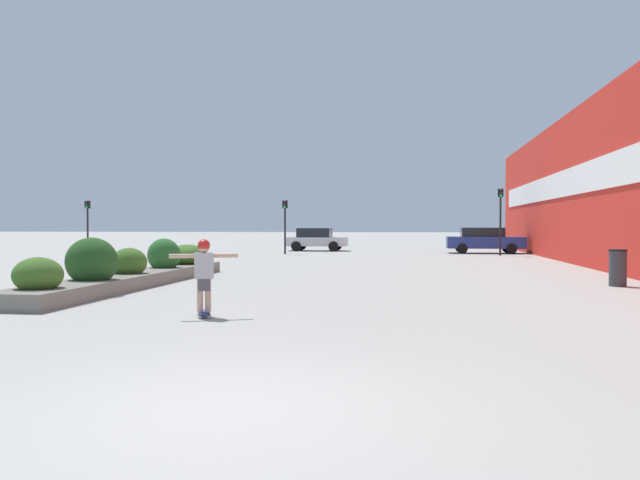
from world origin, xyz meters
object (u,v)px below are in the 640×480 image
Objects in this scene: traffic_light_right at (501,210)px; traffic_light_far_left at (87,217)px; car_center_left at (316,239)px; traffic_light_left at (285,217)px; trash_bin at (618,268)px; car_leftmost at (484,240)px; skateboarder at (204,268)px; skateboard at (204,313)px.

traffic_light_right is 1.18× the size of traffic_light_far_left.
traffic_light_far_left reaches higher than car_center_left.
traffic_light_far_left is (-11.84, -0.82, 0.01)m from traffic_light_left.
car_leftmost is (-1.37, 20.36, 0.29)m from trash_bin.
car_center_left is (-10.55, 2.10, -0.02)m from car_leftmost.
skateboarder reaches higher than trash_bin.
traffic_light_left is at bearing 77.25° from skateboard.
skateboard is 0.67× the size of trash_bin.
car_leftmost is 1.22× the size of traffic_light_right.
skateboarder is at bearing -16.05° from car_leftmost.
car_leftmost is 10.75m from car_center_left.
trash_bin reaches higher than skateboard.
traffic_light_right is (-0.82, 17.45, 1.99)m from trash_bin.
car_center_left is 14.23m from traffic_light_far_left.
traffic_light_left is (-3.66, 24.55, 2.09)m from skateboard.
skateboarder is at bearing -84.66° from skateboard.
skateboard is 28.66m from car_leftmost.
traffic_light_far_left is (-15.50, 23.73, 1.27)m from skateboarder.
car_center_left is 1.06× the size of traffic_light_right.
skateboarder is at bearing -142.31° from trash_bin.
traffic_light_left is at bearing 3.98° from traffic_light_far_left.
skateboard is 0.22× the size of traffic_light_left.
skateboarder is 24.86m from traffic_light_left.
car_center_left reaches higher than skateboarder.
skateboarder is 26.10m from traffic_light_right.
skateboard is 24.91m from traffic_light_left.
skateboarder is 0.29× the size of car_leftmost.
traffic_light_left is 12.13m from traffic_light_right.
skateboarder is 0.36× the size of traffic_light_right.
traffic_light_right is at bearing 65.75° from car_center_left.
traffic_light_far_left is (-15.50, 23.73, 2.10)m from skateboard.
traffic_light_right is 23.98m from traffic_light_far_left.
skateboard is 28.42m from traffic_light_far_left.
traffic_light_left is at bearing 126.69° from trash_bin.
trash_bin is 0.32× the size of traffic_light_left.
trash_bin is at bearing -33.74° from traffic_light_far_left.
traffic_light_right reaches higher than traffic_light_left.
car_leftmost is 3.41m from traffic_light_right.
traffic_light_left is at bearing 77.25° from skateboarder.
skateboard is at bearing -81.52° from traffic_light_left.
traffic_light_left is (-1.04, -5.07, 1.38)m from car_center_left.
trash_bin is 0.22× the size of car_leftmost.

